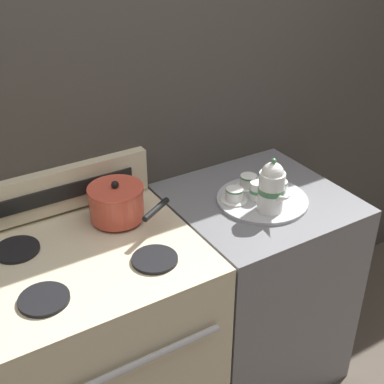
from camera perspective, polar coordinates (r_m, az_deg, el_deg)
The scene contains 11 objects.
wall_back at distance 2.12m, azimuth -6.80°, elevation 5.24°, with size 6.00×0.05×2.20m.
stove at distance 2.13m, azimuth -10.09°, elevation -16.45°, with size 0.78×0.68×0.92m.
control_panel at distance 2.03m, azimuth -14.72°, elevation -0.04°, with size 0.76×0.05×0.17m.
side_counter at distance 2.40m, azimuth 6.51°, elevation -9.91°, with size 0.67×0.65×0.90m.
saucepan at distance 1.96m, azimuth -8.01°, elevation -1.10°, with size 0.26×0.30×0.15m.
serving_tray at distance 2.11m, azimuth 7.50°, elevation -0.82°, with size 0.36×0.36×0.01m.
teapot at distance 1.98m, azimuth 8.51°, elevation 0.52°, with size 0.10×0.16×0.21m.
teacup_left at distance 2.16m, azimuth 6.04°, elevation 1.13°, with size 0.10×0.10×0.05m.
teacup_right at distance 2.06m, azimuth 4.54°, elevation -0.29°, with size 0.10×0.10×0.05m.
teacup_front at distance 2.14m, azimuth 9.23°, elevation 0.52°, with size 0.10×0.10×0.05m.
creamer_jug at distance 2.08m, azimuth 6.97°, elevation 0.16°, with size 0.06×0.06×0.07m.
Camera 1 is at (-0.78, -1.41, 1.99)m, focal length 50.00 mm.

